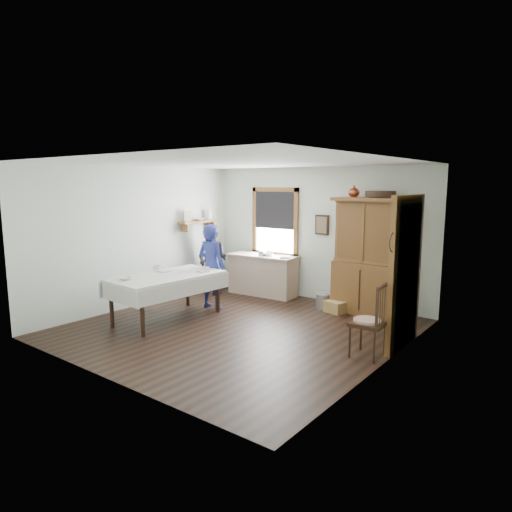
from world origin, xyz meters
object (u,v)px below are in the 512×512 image
(woman_blue, at_px, (212,270))
(work_counter, at_px, (263,275))
(figure_dark, at_px, (212,262))
(pail, at_px, (323,301))
(wicker_basket, at_px, (335,307))
(spindle_chair, at_px, (368,320))
(china_hutch, at_px, (367,256))
(dining_table, at_px, (168,297))

(woman_blue, bearing_deg, work_counter, -99.15)
(woman_blue, distance_m, figure_dark, 1.19)
(pail, xyz_separation_m, wicker_basket, (0.33, -0.13, -0.03))
(spindle_chair, relative_size, figure_dark, 0.76)
(china_hutch, bearing_deg, wicker_basket, -143.65)
(pail, relative_size, wicker_basket, 0.76)
(pail, bearing_deg, china_hutch, 15.44)
(spindle_chair, bearing_deg, work_counter, 143.94)
(spindle_chair, height_order, wicker_basket, spindle_chair)
(china_hutch, height_order, spindle_chair, china_hutch)
(work_counter, xyz_separation_m, spindle_chair, (3.28, -1.99, 0.09))
(dining_table, distance_m, woman_blue, 1.10)
(dining_table, relative_size, pail, 7.11)
(work_counter, xyz_separation_m, figure_dark, (-0.94, -0.57, 0.26))
(china_hutch, distance_m, spindle_chair, 2.29)
(dining_table, bearing_deg, spindle_chair, 8.01)
(work_counter, bearing_deg, pail, -11.21)
(pail, bearing_deg, figure_dark, -171.27)
(spindle_chair, distance_m, woman_blue, 3.47)
(china_hutch, bearing_deg, pail, -166.32)
(figure_dark, bearing_deg, work_counter, 18.85)
(spindle_chair, xyz_separation_m, pail, (-1.71, 1.81, -0.39))
(spindle_chair, distance_m, figure_dark, 4.46)
(pail, height_order, figure_dark, figure_dark)
(spindle_chair, bearing_deg, dining_table, -176.80)
(work_counter, height_order, wicker_basket, work_counter)
(china_hutch, bearing_deg, spindle_chair, -66.80)
(pail, height_order, wicker_basket, pail)
(work_counter, relative_size, figure_dark, 1.09)
(china_hutch, relative_size, woman_blue, 1.42)
(china_hutch, xyz_separation_m, dining_table, (-2.58, -2.51, -0.66))
(wicker_basket, bearing_deg, spindle_chair, -50.61)
(spindle_chair, distance_m, wicker_basket, 2.21)
(work_counter, relative_size, pail, 5.39)
(figure_dark, bearing_deg, china_hutch, -1.88)
(wicker_basket, xyz_separation_m, woman_blue, (-2.04, -1.14, 0.64))
(pail, xyz_separation_m, woman_blue, (-1.71, -1.27, 0.61))
(figure_dark, bearing_deg, dining_table, -82.10)
(china_hutch, xyz_separation_m, spindle_chair, (0.94, -2.02, -0.54))
(china_hutch, distance_m, pail, 1.22)
(spindle_chair, height_order, figure_dark, figure_dark)
(dining_table, bearing_deg, work_counter, 84.47)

